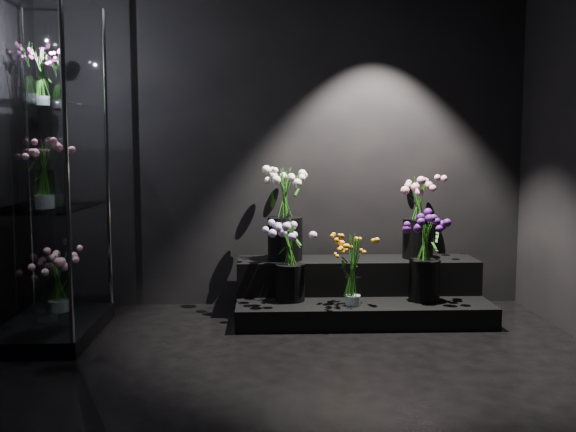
{
  "coord_description": "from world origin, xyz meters",
  "views": [
    {
      "loc": [
        -0.17,
        -3.34,
        1.31
      ],
      "look_at": [
        0.01,
        1.2,
        0.83
      ],
      "focal_mm": 40.0,
      "sensor_mm": 36.0,
      "label": 1
    }
  ],
  "objects": [
    {
      "name": "wall_back",
      "position": [
        0.0,
        2.0,
        1.4
      ],
      "size": [
        4.0,
        0.0,
        4.0
      ],
      "primitive_type": "plane",
      "rotation": [
        1.57,
        0.0,
        0.0
      ],
      "color": "black",
      "rests_on": "floor"
    },
    {
      "name": "bouquet_cream_roses",
      "position": [
        0.0,
        1.71,
        0.84
      ],
      "size": [
        0.48,
        0.48,
        0.74
      ],
      "rotation": [
        0.0,
        0.0,
        0.36
      ],
      "color": "black",
      "rests_on": "display_riser"
    },
    {
      "name": "bouquet_case_magenta",
      "position": [
        -1.71,
        1.25,
        1.82
      ],
      "size": [
        0.29,
        0.29,
        0.41
      ],
      "rotation": [
        0.0,
        0.0,
        -0.43
      ],
      "color": "white",
      "rests_on": "display_case"
    },
    {
      "name": "floor",
      "position": [
        0.0,
        0.0,
        0.0
      ],
      "size": [
        4.0,
        4.0,
        0.0
      ],
      "primitive_type": "plane",
      "color": "black",
      "rests_on": "ground"
    },
    {
      "name": "bouquet_purple",
      "position": [
        1.05,
        1.39,
        0.54
      ],
      "size": [
        0.41,
        0.41,
        0.66
      ],
      "rotation": [
        0.0,
        0.0,
        -0.29
      ],
      "color": "black",
      "rests_on": "display_riser"
    },
    {
      "name": "bouquet_case_pink",
      "position": [
        -1.61,
        0.93,
        1.15
      ],
      "size": [
        0.38,
        0.38,
        0.45
      ],
      "rotation": [
        0.0,
        0.0,
        0.39
      ],
      "color": "white",
      "rests_on": "display_case"
    },
    {
      "name": "wall_front",
      "position": [
        0.0,
        -2.0,
        1.4
      ],
      "size": [
        4.0,
        0.0,
        4.0
      ],
      "primitive_type": "plane",
      "rotation": [
        -1.57,
        0.0,
        0.0
      ],
      "color": "black",
      "rests_on": "floor"
    },
    {
      "name": "bouquet_case_base_pink",
      "position": [
        -1.68,
        1.37,
        0.34
      ],
      "size": [
        0.34,
        0.34,
        0.45
      ],
      "rotation": [
        0.0,
        0.0,
        0.02
      ],
      "color": "white",
      "rests_on": "display_case"
    },
    {
      "name": "bouquet_lilac",
      "position": [
        0.03,
        1.43,
        0.52
      ],
      "size": [
        0.34,
        0.34,
        0.63
      ],
      "rotation": [
        0.0,
        0.0,
        0.02
      ],
      "color": "black",
      "rests_on": "display_riser"
    },
    {
      "name": "bouquet_pink_roses",
      "position": [
        1.08,
        1.75,
        0.81
      ],
      "size": [
        0.48,
        0.48,
        0.66
      ],
      "rotation": [
        0.0,
        0.0,
        0.31
      ],
      "color": "black",
      "rests_on": "display_riser"
    },
    {
      "name": "display_case",
      "position": [
        -1.66,
        1.11,
        1.17
      ],
      "size": [
        0.64,
        1.07,
        2.34
      ],
      "color": "black",
      "rests_on": "floor"
    },
    {
      "name": "bouquet_orange_bells",
      "position": [
        0.49,
        1.27,
        0.43
      ],
      "size": [
        0.3,
        0.3,
        0.52
      ],
      "rotation": [
        0.0,
        0.0,
        -0.2
      ],
      "color": "white",
      "rests_on": "display_riser"
    },
    {
      "name": "display_riser",
      "position": [
        0.58,
        1.62,
        0.18
      ],
      "size": [
        1.92,
        0.85,
        0.43
      ],
      "color": "black",
      "rests_on": "floor"
    }
  ]
}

